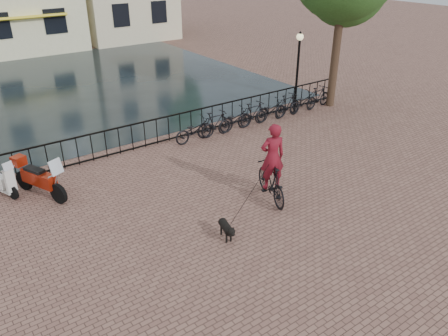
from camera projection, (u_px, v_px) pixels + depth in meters
ground at (297, 259)px, 10.44m from camera, size 100.00×100.00×0.00m
canal_water at (66, 88)px, 22.97m from camera, size 20.00×20.00×0.00m
railing at (145, 135)px, 16.00m from camera, size 20.00×0.05×1.02m
lamp_post at (298, 59)px, 18.60m from camera, size 0.30×0.30×3.45m
cyclist at (272, 167)px, 12.46m from camera, size 1.19×2.09×2.76m
dog at (226, 229)px, 11.07m from camera, size 0.43×0.83×0.54m
motorcycle at (38, 175)px, 12.74m from camera, size 1.24×2.05×1.45m
parked_bike_0 at (195, 130)px, 16.53m from camera, size 1.72×0.62×0.90m
parked_bike_1 at (216, 124)px, 17.00m from camera, size 1.68×0.52×1.00m
parked_bike_2 at (235, 120)px, 17.51m from camera, size 1.75×0.69×0.90m
parked_bike_3 at (253, 114)px, 17.98m from camera, size 1.68×0.53×1.00m
parked_bike_4 at (271, 110)px, 18.50m from camera, size 1.72×0.60×0.90m
parked_bike_5 at (287, 105)px, 18.97m from camera, size 1.72×0.72×1.00m
parked_bike_6 at (303, 102)px, 19.49m from camera, size 1.76×0.72×0.90m
parked_bike_7 at (318, 97)px, 19.96m from camera, size 1.71×0.69×1.00m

